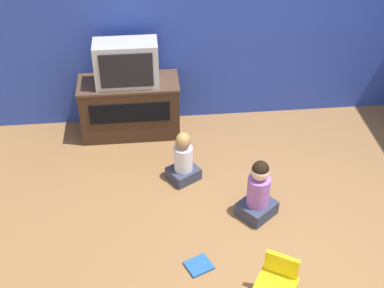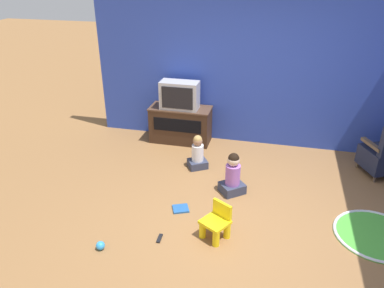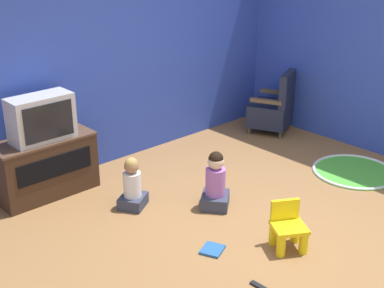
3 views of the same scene
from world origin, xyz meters
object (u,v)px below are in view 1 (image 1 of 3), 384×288
Objects in this scene: child_watching_left at (258,193)px; book at (199,266)px; yellow_kid_chair at (276,287)px; television at (126,64)px; tv_cabinet at (130,106)px; child_watching_center at (183,160)px.

book is (-0.60, -0.57, -0.26)m from child_watching_left.
child_watching_left reaches higher than book.
yellow_kid_chair is 0.99m from child_watching_left.
child_watching_left is at bearing 20.01° from book.
child_watching_left is at bearing 117.71° from yellow_kid_chair.
television is at bearing 145.32° from yellow_kid_chair.
television is 2.73m from yellow_kid_chair.
tv_cabinet is 1.74× the size of child_watching_left.
child_watching_left is 2.36× the size of book.
child_watching_left is at bearing -73.85° from child_watching_center.
yellow_kid_chair is at bearing -65.91° from tv_cabinet.
yellow_kid_chair is 0.78× the size of child_watching_center.
child_watching_center is at bearing -59.65° from tv_cabinet.
book is (0.54, -1.99, -0.88)m from television.
child_watching_left is (0.05, 0.99, 0.09)m from yellow_kid_chair.
yellow_kid_chair is 1.67m from child_watching_center.
child_watching_center is at bearing 67.97° from book.
television reaches higher than child_watching_center.
child_watching_center is (0.51, -0.88, -0.10)m from tv_cabinet.
television is at bearing 90.10° from child_watching_left.
tv_cabinet reaches higher than yellow_kid_chair.
television reaches higher than book.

